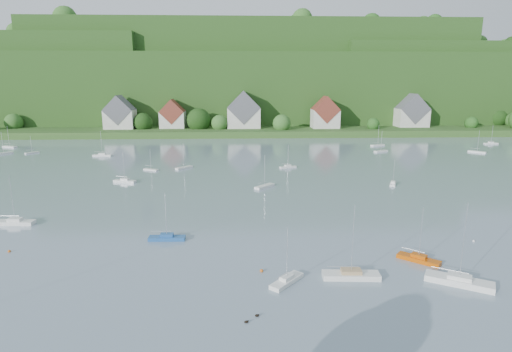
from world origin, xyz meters
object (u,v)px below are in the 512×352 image
Objects in this scene: near_sailboat_4 at (459,281)px; near_sailboat_5 at (419,259)px; near_sailboat_6 at (15,222)px; near_sailboat_2 at (351,275)px; near_sailboat_3 at (287,280)px; near_sailboat_1 at (167,237)px.

near_sailboat_4 is 7.43m from near_sailboat_5.
near_sailboat_6 is (-66.40, 18.80, 0.03)m from near_sailboat_5.
near_sailboat_2 is 1.32× the size of near_sailboat_3.
near_sailboat_2 is 8.67m from near_sailboat_3.
near_sailboat_4 is at bearing -31.47° from near_sailboat_5.
near_sailboat_3 is 0.70× the size of near_sailboat_4.
near_sailboat_1 is 23.82m from near_sailboat_3.
near_sailboat_4 reaches higher than near_sailboat_3.
near_sailboat_6 reaches higher than near_sailboat_3.
near_sailboat_3 is at bearing -40.15° from near_sailboat_1.
near_sailboat_5 is (-2.18, 7.10, -0.09)m from near_sailboat_4.
near_sailboat_1 is at bearing 89.64° from near_sailboat_3.
near_sailboat_3 is (17.88, -15.74, -0.01)m from near_sailboat_1.
near_sailboat_4 reaches higher than near_sailboat_6.
near_sailboat_2 reaches higher than near_sailboat_5.
near_sailboat_3 is at bearing -122.11° from near_sailboat_5.
near_sailboat_2 is 13.50m from near_sailboat_4.
near_sailboat_5 is at bearing 27.15° from near_sailboat_2.
near_sailboat_4 is (39.79, -17.03, 0.09)m from near_sailboat_1.
near_sailboat_1 is at bearing -12.80° from near_sailboat_6.
near_sailboat_6 is at bearing -170.04° from near_sailboat_4.
near_sailboat_2 reaches higher than near_sailboat_6.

